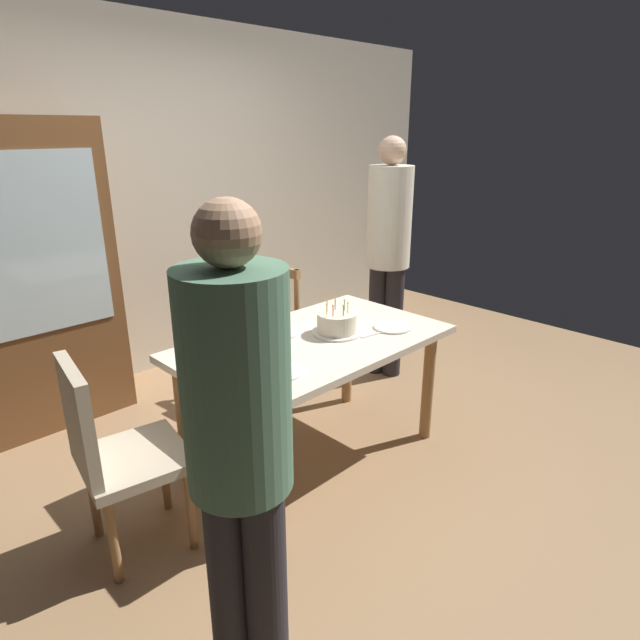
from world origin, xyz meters
name	(u,v)px	position (x,y,z in m)	size (l,w,h in m)	color
ground	(314,456)	(0.00, 0.00, 0.00)	(6.40, 6.40, 0.00)	#93704C
back_wall	(140,204)	(0.00, 1.85, 1.30)	(6.40, 0.10, 2.60)	beige
dining_table	(314,356)	(0.00, 0.00, 0.65)	(1.49, 0.87, 0.74)	beige
birthday_cake	(337,324)	(0.16, -0.03, 0.80)	(0.28, 0.28, 0.19)	silver
plate_near_celebrant	(280,372)	(-0.41, -0.20, 0.75)	(0.22, 0.22, 0.01)	white
plate_far_side	(280,333)	(-0.07, 0.20, 0.75)	(0.22, 0.22, 0.01)	white
plate_near_guest	(393,327)	(0.45, -0.20, 0.75)	(0.22, 0.22, 0.01)	white
fork_near_celebrant	(254,384)	(-0.57, -0.20, 0.75)	(0.18, 0.02, 0.01)	silver
fork_far_side	(259,341)	(-0.23, 0.18, 0.75)	(0.18, 0.02, 0.01)	silver
fork_near_guest	(374,334)	(0.29, -0.19, 0.75)	(0.18, 0.02, 0.01)	silver
chair_spindle_back	(261,340)	(0.23, 0.76, 0.46)	(0.48, 0.48, 0.95)	#9E7042
chair_upholstered	(112,449)	(-1.13, 0.07, 0.53)	(0.51, 0.51, 0.95)	tan
person_celebrant	(239,442)	(-1.09, -0.81, 0.95)	(0.32, 0.32, 1.67)	#262328
person_guest	(388,245)	(1.20, 0.45, 1.02)	(0.32, 0.32, 1.78)	#262328
china_cabinet	(17,282)	(-0.99, 1.56, 0.95)	(1.10, 0.45, 1.90)	brown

